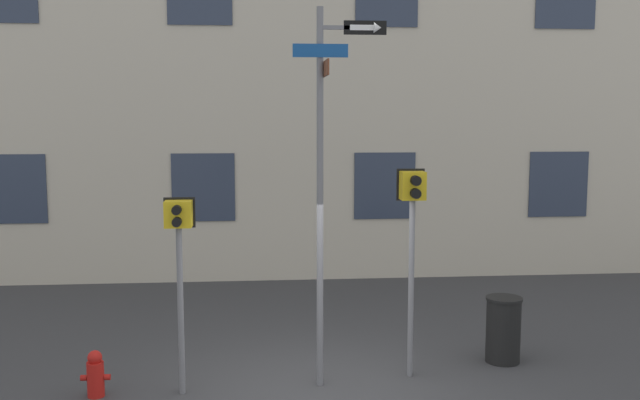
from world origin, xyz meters
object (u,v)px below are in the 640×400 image
object	(u,v)px
pedestrian_signal_right	(412,215)
fire_hydrant	(95,374)
trash_bin	(503,329)
street_sign_pole	(325,167)
pedestrian_signal_left	(179,241)

from	to	relation	value
pedestrian_signal_right	fire_hydrant	xyz separation A→B (m)	(-4.27, -0.37, -2.01)
trash_bin	pedestrian_signal_right	bearing A→B (deg)	-162.97
street_sign_pole	trash_bin	size ratio (longest dim) A/B	5.13
street_sign_pole	trash_bin	xyz separation A→B (m)	(2.74, 0.68, -2.50)
pedestrian_signal_left	fire_hydrant	bearing A→B (deg)	-179.53
pedestrian_signal_right	trash_bin	size ratio (longest dim) A/B	2.97
pedestrian_signal_right	pedestrian_signal_left	bearing A→B (deg)	-173.55
street_sign_pole	pedestrian_signal_left	size ratio (longest dim) A/B	1.94
pedestrian_signal_left	pedestrian_signal_right	world-z (taller)	pedestrian_signal_right
street_sign_pole	fire_hydrant	distance (m)	4.07
pedestrian_signal_left	pedestrian_signal_right	distance (m)	3.18
street_sign_pole	pedestrian_signal_left	xyz separation A→B (m)	(-1.91, -0.14, -0.95)
fire_hydrant	trash_bin	distance (m)	5.84
street_sign_pole	pedestrian_signal_left	world-z (taller)	street_sign_pole
street_sign_pole	pedestrian_signal_left	distance (m)	2.14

